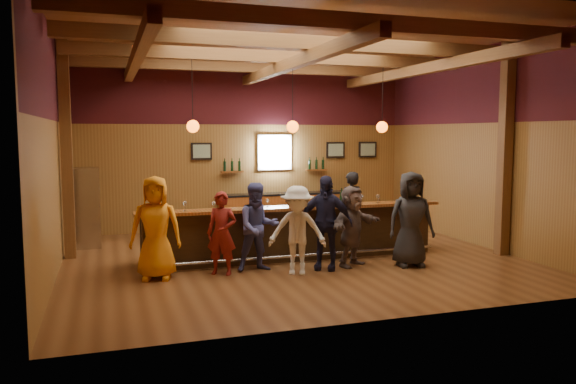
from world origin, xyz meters
name	(u,v)px	position (x,y,z in m)	size (l,w,h in m)	color
room	(292,101)	(0.00, 0.06, 3.21)	(9.04, 9.00, 4.52)	brown
bar_counter	(291,232)	(0.02, 0.15, 0.52)	(6.30, 1.07, 1.11)	black
back_bar_cabinet	(291,210)	(1.20, 3.72, 0.48)	(4.00, 0.52, 0.95)	brown
window	(275,152)	(0.80, 3.95, 2.05)	(0.95, 0.09, 0.95)	silver
framed_pictures	(305,150)	(1.67, 3.94, 2.10)	(5.35, 0.05, 0.45)	black
wine_shelves	(275,168)	(0.80, 3.88, 1.62)	(3.00, 0.18, 0.30)	brown
pendant_lights	(293,126)	(0.00, 0.00, 2.71)	(4.24, 0.24, 1.37)	black
stainless_fridge	(84,208)	(-4.10, 2.60, 0.90)	(0.70, 0.70, 1.80)	silver
customer_orange	(156,228)	(-2.80, -0.77, 0.91)	(0.89, 0.58, 1.83)	orange
customer_redvest	(222,233)	(-1.63, -0.81, 0.76)	(0.56, 0.36, 1.52)	maroon
customer_denim	(258,227)	(-0.93, -0.76, 0.83)	(0.81, 0.63, 1.66)	#474C8E
customer_white	(297,230)	(-0.32, -1.22, 0.81)	(1.05, 0.60, 1.62)	silver
customer_navy	(325,223)	(0.30, -1.03, 0.89)	(1.05, 0.44, 1.79)	#1C1C39
customer_brown	(352,226)	(0.90, -0.94, 0.78)	(1.46, 0.46, 1.57)	#604F4C
customer_dark	(411,219)	(1.97, -1.31, 0.92)	(0.90, 0.59, 1.84)	black
bartender	(351,208)	(1.75, 1.00, 0.85)	(0.62, 0.41, 1.69)	black
ice_bucket	(294,200)	(-0.01, -0.10, 1.22)	(0.20, 0.20, 0.22)	brown
bottle_a	(329,198)	(0.79, -0.02, 1.23)	(0.07, 0.07, 0.31)	black
bottle_b	(341,198)	(1.05, -0.07, 1.24)	(0.07, 0.07, 0.32)	black
glass_a	(162,205)	(-2.63, -0.11, 1.22)	(0.07, 0.07, 0.16)	silver
glass_b	(185,204)	(-2.21, -0.17, 1.24)	(0.08, 0.08, 0.19)	silver
glass_c	(214,204)	(-1.66, -0.21, 1.23)	(0.07, 0.07, 0.16)	silver
glass_d	(256,201)	(-0.82, -0.22, 1.24)	(0.08, 0.08, 0.19)	silver
glass_e	(268,201)	(-0.56, -0.09, 1.23)	(0.07, 0.07, 0.16)	silver
glass_f	(323,200)	(0.59, -0.20, 1.23)	(0.07, 0.07, 0.16)	silver
glass_g	(361,197)	(1.48, -0.12, 1.24)	(0.08, 0.08, 0.19)	silver
glass_h	(378,197)	(1.82, -0.20, 1.24)	(0.08, 0.08, 0.18)	silver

